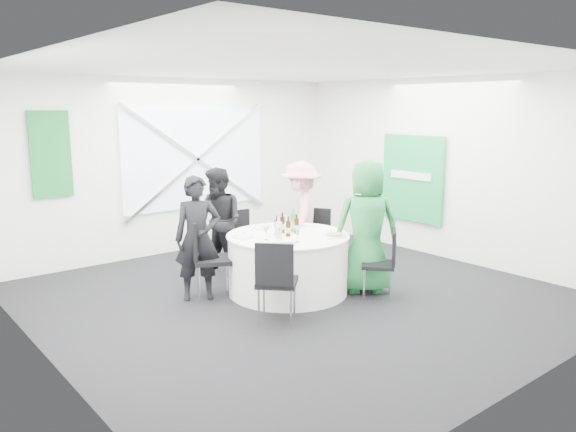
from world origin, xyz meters
TOP-DOWN VIEW (x-y plane):
  - floor at (0.00, 0.00)m, footprint 6.00×6.00m
  - ceiling at (0.00, 0.00)m, footprint 6.00×6.00m
  - wall_back at (0.00, 3.00)m, footprint 6.00×0.00m
  - wall_front at (0.00, -3.00)m, footprint 6.00×0.00m
  - wall_left at (-3.00, 0.00)m, footprint 0.00×6.00m
  - wall_right at (3.00, 0.00)m, footprint 0.00×6.00m
  - window_panel at (0.30, 2.96)m, footprint 2.60×0.03m
  - window_brace_a at (0.30, 2.92)m, footprint 2.63×0.05m
  - window_brace_b at (0.30, 2.92)m, footprint 2.63×0.05m
  - green_banner at (-2.00, 2.95)m, footprint 0.55×0.04m
  - green_sign at (2.94, 0.60)m, footprint 0.05×1.20m
  - banquet_table at (0.00, 0.20)m, footprint 1.56×1.56m
  - chair_back at (0.07, 1.33)m, footprint 0.43×0.44m
  - chair_back_left at (-0.93, 0.69)m, footprint 0.61×0.61m
  - chair_back_right at (1.05, 0.83)m, footprint 0.55×0.54m
  - chair_front_right at (0.80, -0.72)m, footprint 0.55×0.55m
  - chair_front_left at (-0.80, -0.58)m, footprint 0.61×0.61m
  - person_man_back_left at (-1.01, 0.71)m, footprint 0.67×0.58m
  - person_man_back at (-0.25, 1.42)m, footprint 0.55×0.81m
  - person_woman_pink at (0.84, 0.93)m, footprint 1.08×1.03m
  - person_woman_green at (0.80, -0.40)m, footprint 1.00×0.94m
  - plate_back at (-0.02, 0.72)m, footprint 0.25×0.25m
  - plate_back_left at (-0.52, 0.45)m, footprint 0.27×0.27m
  - plate_back_right at (0.40, 0.50)m, footprint 0.29×0.29m
  - plate_front_right at (0.38, -0.24)m, footprint 0.29×0.29m
  - plate_front_left at (-0.36, -0.17)m, footprint 0.29×0.29m
  - napkin at (-0.35, -0.22)m, footprint 0.22×0.22m
  - beer_bottle_a at (-0.13, 0.26)m, footprint 0.06×0.06m
  - beer_bottle_b at (0.02, 0.33)m, footprint 0.06×0.06m
  - beer_bottle_c at (0.13, 0.18)m, footprint 0.06×0.06m
  - beer_bottle_d at (-0.06, 0.13)m, footprint 0.06×0.06m
  - green_water_bottle at (0.15, 0.28)m, footprint 0.08×0.08m
  - clear_water_bottle at (-0.23, 0.09)m, footprint 0.08×0.08m
  - wine_glass_a at (-0.17, -0.18)m, footprint 0.07×0.07m
  - wine_glass_b at (0.22, 0.51)m, footprint 0.07×0.07m
  - wine_glass_c at (-0.39, 0.14)m, footprint 0.07×0.07m
  - wine_glass_d at (-0.31, 0.00)m, footprint 0.07×0.07m
  - fork_a at (0.55, 0.38)m, footprint 0.10×0.13m
  - knife_a at (0.39, 0.62)m, footprint 0.09×0.14m
  - fork_b at (0.28, -0.31)m, footprint 0.12×0.12m
  - knife_b at (0.52, -0.05)m, footprint 0.11×0.12m
  - fork_c at (-0.39, 0.62)m, footprint 0.09×0.14m
  - knife_c at (-0.55, 0.36)m, footprint 0.10×0.13m
  - fork_d at (0.14, 0.76)m, footprint 0.15×0.02m
  - knife_d at (-0.15, 0.76)m, footprint 0.15×0.02m

SIDE VIEW (x-z plane):
  - floor at x=0.00m, z-range 0.00..0.00m
  - banquet_table at x=0.00m, z-range 0.00..0.76m
  - chair_front_right at x=0.80m, z-range 0.07..0.94m
  - chair_back_right at x=1.05m, z-range 0.07..0.95m
  - chair_back at x=0.07m, z-range 0.07..0.96m
  - chair_front_left at x=-0.80m, z-range 0.08..1.03m
  - chair_back_left at x=-0.93m, z-range 0.09..1.08m
  - person_man_back at x=-0.25m, z-range 0.00..1.52m
  - fork_a at x=0.55m, z-range 0.76..0.77m
  - knife_a at x=0.39m, z-range 0.76..0.77m
  - fork_b at x=0.28m, z-range 0.76..0.77m
  - knife_b at x=0.52m, z-range 0.76..0.77m
  - fork_c at x=-0.39m, z-range 0.76..0.77m
  - knife_c at x=-0.55m, z-range 0.76..0.77m
  - fork_d at x=0.14m, z-range 0.76..0.77m
  - knife_d at x=-0.15m, z-range 0.76..0.77m
  - plate_back at x=-0.02m, z-range 0.76..0.77m
  - plate_back_left at x=-0.52m, z-range 0.76..0.77m
  - plate_front_left at x=-0.36m, z-range 0.76..0.77m
  - person_man_back_left at x=-1.01m, z-range 0.00..1.54m
  - plate_back_right at x=0.40m, z-range 0.76..0.80m
  - plate_front_right at x=0.38m, z-range 0.76..0.80m
  - person_woman_pink at x=0.84m, z-range 0.00..1.58m
  - napkin at x=-0.35m, z-range 0.77..0.83m
  - beer_bottle_c at x=0.13m, z-range 0.73..0.98m
  - beer_bottle_a at x=-0.13m, z-range 0.73..0.98m
  - beer_bottle_d at x=-0.06m, z-range 0.73..0.98m
  - person_woman_green at x=0.80m, z-range 0.00..1.71m
  - beer_bottle_b at x=0.02m, z-range 0.73..0.99m
  - clear_water_bottle at x=-0.23m, z-range 0.73..1.00m
  - green_water_bottle at x=0.15m, z-range 0.73..1.04m
  - wine_glass_a at x=-0.17m, z-range 0.80..0.97m
  - wine_glass_b at x=0.22m, z-range 0.80..0.97m
  - wine_glass_c at x=-0.39m, z-range 0.80..0.97m
  - wine_glass_d at x=-0.31m, z-range 0.80..0.97m
  - green_sign at x=2.94m, z-range 0.50..1.90m
  - wall_back at x=0.00m, z-range -1.60..4.40m
  - wall_front at x=0.00m, z-range -1.60..4.40m
  - wall_left at x=-3.00m, z-range -1.60..4.40m
  - wall_right at x=3.00m, z-range -1.60..4.40m
  - window_panel at x=0.30m, z-range 0.70..2.30m
  - window_brace_a at x=0.30m, z-range 0.58..2.42m
  - window_brace_b at x=0.30m, z-range 0.58..2.42m
  - green_banner at x=-2.00m, z-range 1.10..2.30m
  - ceiling at x=0.00m, z-range 2.80..2.80m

